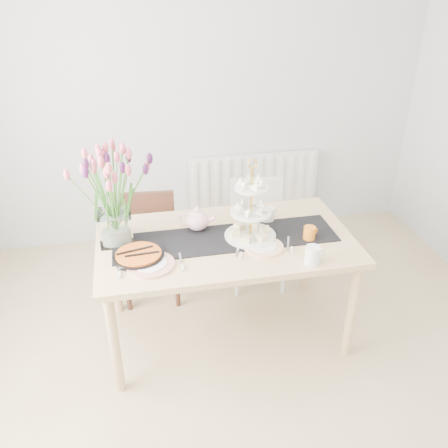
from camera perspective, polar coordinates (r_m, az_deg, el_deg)
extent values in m
plane|color=tan|center=(2.90, 4.89, -22.69)|extent=(4.50, 4.50, 0.00)
plane|color=#B7B9BC|center=(4.12, -3.26, 15.22)|extent=(4.00, 0.00, 4.00)
cube|color=white|center=(4.44, 3.57, 4.62)|extent=(1.20, 0.08, 0.60)
cube|color=tan|center=(2.99, 0.20, -2.13)|extent=(1.60, 0.90, 0.04)
cylinder|color=tan|center=(2.87, -13.05, -13.93)|extent=(0.06, 0.06, 0.71)
cylinder|color=tan|center=(3.12, 15.12, -10.10)|extent=(0.06, 0.06, 0.71)
cylinder|color=tan|center=(3.47, -13.08, -5.48)|extent=(0.06, 0.06, 0.71)
cylinder|color=tan|center=(3.68, 10.15, -2.94)|extent=(0.06, 0.06, 0.71)
cube|color=#361B13|center=(3.58, -8.81, -3.06)|extent=(0.42, 0.42, 0.04)
cube|color=#361B13|center=(3.63, -9.01, 1.13)|extent=(0.39, 0.07, 0.37)
cylinder|color=#361B13|center=(3.56, -11.51, -7.60)|extent=(0.04, 0.04, 0.38)
cylinder|color=#361B13|center=(3.54, -5.66, -7.29)|extent=(0.04, 0.04, 0.38)
cylinder|color=#361B13|center=(3.85, -11.22, -4.44)|extent=(0.04, 0.04, 0.38)
cylinder|color=#361B13|center=(3.84, -5.86, -4.14)|extent=(0.04, 0.04, 0.38)
cube|color=silver|center=(3.68, 4.15, -1.45)|extent=(0.45, 0.45, 0.04)
cube|color=silver|center=(3.74, 3.86, 2.79)|extent=(0.41, 0.09, 0.39)
cylinder|color=silver|center=(3.63, 1.62, -5.98)|extent=(0.04, 0.04, 0.40)
cylinder|color=silver|center=(3.68, 7.23, -5.67)|extent=(0.04, 0.04, 0.40)
cylinder|color=silver|center=(3.92, 1.06, -2.99)|extent=(0.04, 0.04, 0.40)
cylinder|color=silver|center=(3.97, 6.24, -2.75)|extent=(0.04, 0.04, 0.40)
cube|color=black|center=(2.97, 0.20, -1.73)|extent=(1.40, 0.35, 0.01)
cube|color=silver|center=(2.98, -12.88, -0.39)|extent=(0.20, 0.20, 0.20)
cylinder|color=gold|center=(2.88, 3.28, 2.42)|extent=(0.01, 0.01, 0.47)
cylinder|color=white|center=(2.99, 3.17, -1.37)|extent=(0.32, 0.32, 0.01)
cylinder|color=white|center=(2.91, 3.25, 1.47)|extent=(0.26, 0.26, 0.01)
cylinder|color=white|center=(2.84, 3.34, 4.37)|extent=(0.20, 0.20, 0.01)
cylinder|color=white|center=(3.18, 5.21, 1.18)|extent=(0.12, 0.12, 0.09)
cylinder|color=black|center=(2.82, -10.22, -3.86)|extent=(0.30, 0.30, 0.03)
cylinder|color=orange|center=(2.81, -10.25, -3.55)|extent=(0.27, 0.27, 0.01)
cylinder|color=white|center=(2.76, 10.60, -3.70)|extent=(0.09, 0.09, 0.11)
cylinder|color=orange|center=(2.99, 10.23, -1.12)|extent=(0.10, 0.10, 0.09)
cylinder|color=silver|center=(2.75, -8.87, -4.82)|extent=(0.29, 0.29, 0.01)
cylinder|color=white|center=(2.89, 4.74, -2.74)|extent=(0.32, 0.32, 0.01)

